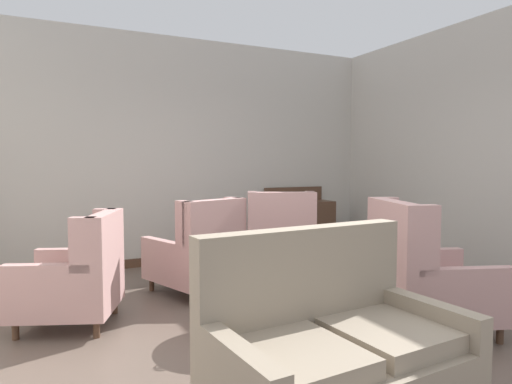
# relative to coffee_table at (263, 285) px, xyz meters

# --- Properties ---
(ground) EXTENTS (8.82, 8.82, 0.00)m
(ground) POSITION_rel_coffee_table_xyz_m (0.09, -0.28, -0.40)
(ground) COLOR brown
(wall_back) EXTENTS (6.21, 0.08, 3.16)m
(wall_back) POSITION_rel_coffee_table_xyz_m (0.09, 2.87, 1.18)
(wall_back) COLOR #BCB7AD
(wall_back) RESTS_ON ground
(wall_right) EXTENTS (0.08, 4.41, 3.16)m
(wall_right) POSITION_rel_coffee_table_xyz_m (3.11, 0.67, 1.18)
(wall_right) COLOR #BCB7AD
(wall_right) RESTS_ON ground
(baseboard_back) EXTENTS (6.05, 0.03, 0.12)m
(baseboard_back) POSITION_rel_coffee_table_xyz_m (0.09, 2.82, -0.34)
(baseboard_back) COLOR #4C3323
(baseboard_back) RESTS_ON ground
(coffee_table) EXTENTS (0.79, 0.79, 0.50)m
(coffee_table) POSITION_rel_coffee_table_xyz_m (0.00, 0.00, 0.00)
(coffee_table) COLOR #4C3323
(coffee_table) RESTS_ON ground
(porcelain_vase) EXTENTS (0.15, 0.15, 0.32)m
(porcelain_vase) POSITION_rel_coffee_table_xyz_m (0.01, -0.02, 0.24)
(porcelain_vase) COLOR #4C7A66
(porcelain_vase) RESTS_ON coffee_table
(settee) EXTENTS (1.45, 0.91, 1.05)m
(settee) POSITION_rel_coffee_table_xyz_m (-0.26, -1.37, 0.02)
(settee) COLOR gray
(settee) RESTS_ON ground
(armchair_far_left) EXTENTS (1.03, 1.10, 1.11)m
(armchair_far_left) POSITION_rel_coffee_table_xyz_m (0.81, 1.18, 0.06)
(armchair_far_left) COLOR tan
(armchair_far_left) RESTS_ON ground
(armchair_near_sideboard) EXTENTS (1.03, 1.00, 0.99)m
(armchair_near_sideboard) POSITION_rel_coffee_table_xyz_m (-1.40, 0.82, 0.03)
(armchair_near_sideboard) COLOR tan
(armchair_near_sideboard) RESTS_ON ground
(armchair_near_window) EXTENTS (1.13, 1.10, 1.11)m
(armchair_near_window) POSITION_rel_coffee_table_xyz_m (1.23, -0.57, 0.05)
(armchair_near_window) COLOR tan
(armchair_near_window) RESTS_ON ground
(armchair_foreground_right) EXTENTS (1.01, 1.11, 1.05)m
(armchair_foreground_right) POSITION_rel_coffee_table_xyz_m (-0.15, 1.27, 0.03)
(armchair_foreground_right) COLOR tan
(armchair_foreground_right) RESTS_ON ground
(side_table) EXTENTS (0.50, 0.50, 0.72)m
(side_table) POSITION_rel_coffee_table_xyz_m (1.89, 0.23, 0.04)
(side_table) COLOR #4C3323
(side_table) RESTS_ON ground
(sideboard) EXTENTS (1.03, 0.44, 1.04)m
(sideboard) POSITION_rel_coffee_table_xyz_m (1.93, 2.58, 0.08)
(sideboard) COLOR #4C3323
(sideboard) RESTS_ON ground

